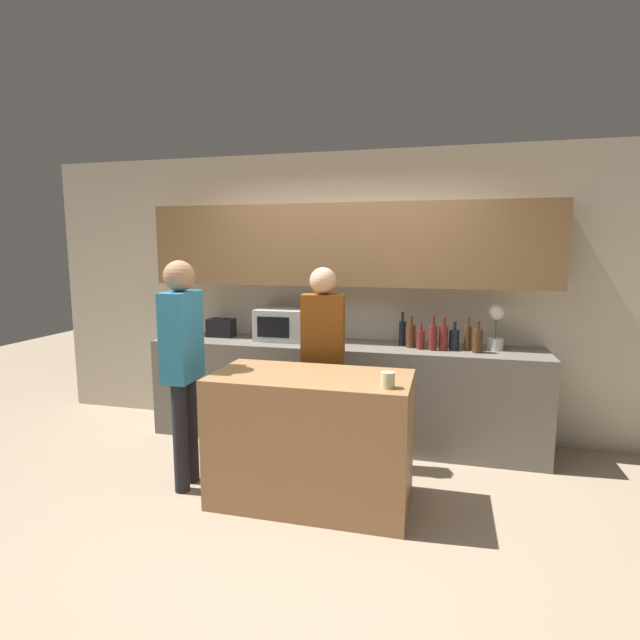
% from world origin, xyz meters
% --- Properties ---
extents(ground_plane, '(14.00, 14.00, 0.00)m').
position_xyz_m(ground_plane, '(0.00, 0.00, 0.00)').
color(ground_plane, gray).
extents(back_wall, '(6.40, 0.40, 2.70)m').
position_xyz_m(back_wall, '(0.00, 1.66, 1.54)').
color(back_wall, beige).
rests_on(back_wall, ground_plane).
extents(back_counter, '(3.60, 0.62, 0.92)m').
position_xyz_m(back_counter, '(0.00, 1.39, 0.46)').
color(back_counter, '#6B665B').
rests_on(back_counter, ground_plane).
extents(kitchen_island, '(1.39, 0.69, 0.93)m').
position_xyz_m(kitchen_island, '(0.02, 0.22, 0.46)').
color(kitchen_island, '#996B42').
rests_on(kitchen_island, ground_plane).
extents(microwave, '(0.52, 0.39, 0.30)m').
position_xyz_m(microwave, '(-0.58, 1.46, 1.07)').
color(microwave, '#B7BABC').
rests_on(microwave, back_counter).
extents(toaster, '(0.26, 0.16, 0.18)m').
position_xyz_m(toaster, '(-1.25, 1.47, 1.01)').
color(toaster, black).
rests_on(toaster, back_counter).
extents(potted_plant, '(0.14, 0.14, 0.39)m').
position_xyz_m(potted_plant, '(1.34, 1.47, 1.12)').
color(potted_plant, silver).
rests_on(potted_plant, back_counter).
extents(bottle_0, '(0.06, 0.06, 0.30)m').
position_xyz_m(bottle_0, '(0.54, 1.48, 1.04)').
color(bottle_0, black).
rests_on(bottle_0, back_counter).
extents(bottle_1, '(0.08, 0.08, 0.28)m').
position_xyz_m(bottle_1, '(0.62, 1.39, 1.03)').
color(bottle_1, '#472814').
rests_on(bottle_1, back_counter).
extents(bottle_2, '(0.07, 0.07, 0.23)m').
position_xyz_m(bottle_2, '(0.71, 1.33, 1.01)').
color(bottle_2, maroon).
rests_on(bottle_2, back_counter).
extents(bottle_3, '(0.07, 0.07, 0.30)m').
position_xyz_m(bottle_3, '(0.82, 1.31, 1.04)').
color(bottle_3, maroon).
rests_on(bottle_3, back_counter).
extents(bottle_4, '(0.08, 0.08, 0.29)m').
position_xyz_m(bottle_4, '(0.91, 1.33, 1.03)').
color(bottle_4, maroon).
rests_on(bottle_4, back_counter).
extents(bottle_5, '(0.09, 0.09, 0.25)m').
position_xyz_m(bottle_5, '(1.00, 1.37, 1.02)').
color(bottle_5, black).
rests_on(bottle_5, back_counter).
extents(bottle_6, '(0.06, 0.06, 0.29)m').
position_xyz_m(bottle_6, '(1.11, 1.38, 1.03)').
color(bottle_6, '#472814').
rests_on(bottle_6, back_counter).
extents(bottle_7, '(0.08, 0.08, 0.28)m').
position_xyz_m(bottle_7, '(1.19, 1.30, 1.03)').
color(bottle_7, '#472814').
rests_on(bottle_7, back_counter).
extents(cup_0, '(0.09, 0.09, 0.10)m').
position_xyz_m(cup_0, '(0.58, 0.02, 0.98)').
color(cup_0, '#BBBD93').
rests_on(cup_0, kitchen_island).
extents(person_left, '(0.22, 0.35, 1.71)m').
position_xyz_m(person_left, '(-0.95, 0.18, 1.03)').
color(person_left, black).
rests_on(person_left, ground_plane).
extents(person_center, '(0.36, 0.23, 1.65)m').
position_xyz_m(person_center, '(-0.04, 0.82, 0.98)').
color(person_center, black).
rests_on(person_center, ground_plane).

